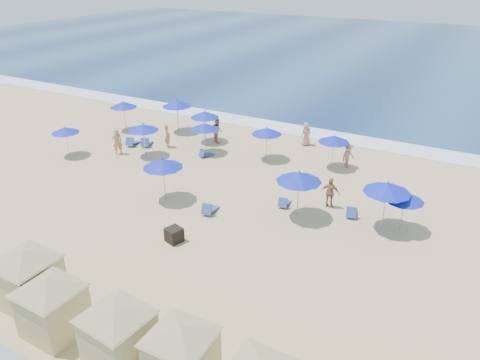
# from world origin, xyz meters

# --- Properties ---
(ground) EXTENTS (160.00, 160.00, 0.00)m
(ground) POSITION_xyz_m (0.00, 0.00, 0.00)
(ground) COLOR tan
(ground) RESTS_ON ground
(ocean) EXTENTS (160.00, 80.00, 0.06)m
(ocean) POSITION_xyz_m (0.00, 55.00, 0.03)
(ocean) COLOR navy
(ocean) RESTS_ON ground
(surf_line) EXTENTS (160.00, 2.50, 0.08)m
(surf_line) POSITION_xyz_m (0.00, 15.50, 0.04)
(surf_line) COLOR white
(surf_line) RESTS_ON ground
(trash_bin) EXTENTS (0.91, 0.91, 0.73)m
(trash_bin) POSITION_xyz_m (-0.43, -2.66, 0.36)
(trash_bin) COLOR black
(trash_bin) RESTS_ON ground
(cabana_0) EXTENTS (4.47, 4.47, 2.81)m
(cabana_0) POSITION_xyz_m (-2.71, -9.16, 1.61)
(cabana_0) COLOR beige
(cabana_0) RESTS_ON ground
(cabana_1) EXTENTS (4.20, 4.20, 2.64)m
(cabana_1) POSITION_xyz_m (-0.58, -9.83, 1.51)
(cabana_1) COLOR beige
(cabana_1) RESTS_ON ground
(cabana_2) EXTENTS (4.24, 4.24, 2.67)m
(cabana_2) POSITION_xyz_m (2.48, -9.70, 1.53)
(cabana_2) COLOR beige
(cabana_2) RESTS_ON ground
(cabana_3) EXTENTS (4.11, 4.11, 2.58)m
(cabana_3) POSITION_xyz_m (4.85, -9.38, 1.48)
(cabana_3) COLOR beige
(cabana_3) RESTS_ON ground
(umbrella_0) EXTENTS (2.17, 2.17, 2.47)m
(umbrella_0) POSITION_xyz_m (-13.80, 8.95, 2.14)
(umbrella_0) COLOR #A5A8AD
(umbrella_0) RESTS_ON ground
(umbrella_1) EXTENTS (1.93, 1.93, 2.20)m
(umbrella_1) POSITION_xyz_m (-13.62, 2.78, 1.91)
(umbrella_1) COLOR #A5A8AD
(umbrella_1) RESTS_ON ground
(umbrella_2) EXTENTS (2.36, 2.36, 2.69)m
(umbrella_2) POSITION_xyz_m (-9.86, 10.76, 2.33)
(umbrella_2) COLOR #A5A8AD
(umbrella_2) RESTS_ON ground
(umbrella_3) EXTENTS (2.16, 2.16, 2.45)m
(umbrella_3) POSITION_xyz_m (-8.82, 5.36, 2.13)
(umbrella_3) COLOR #A5A8AD
(umbrella_3) RESTS_ON ground
(umbrella_4) EXTENTS (2.19, 2.19, 2.49)m
(umbrella_4) POSITION_xyz_m (-6.66, 9.84, 2.16)
(umbrella_4) COLOR #A5A8AD
(umbrella_4) RESTS_ON ground
(umbrella_5) EXTENTS (2.03, 2.03, 2.31)m
(umbrella_5) POSITION_xyz_m (-5.42, 7.88, 2.01)
(umbrella_5) COLOR #A5A8AD
(umbrella_5) RESTS_ON ground
(umbrella_6) EXTENTS (2.31, 2.31, 2.62)m
(umbrella_6) POSITION_xyz_m (-3.54, 0.70, 2.28)
(umbrella_6) COLOR #A5A8AD
(umbrella_6) RESTS_ON ground
(umbrella_7) EXTENTS (2.10, 2.10, 2.39)m
(umbrella_7) POSITION_xyz_m (-1.08, 8.96, 2.07)
(umbrella_7) COLOR #A5A8AD
(umbrella_7) RESTS_ON ground
(umbrella_8) EXTENTS (2.41, 2.41, 2.75)m
(umbrella_8) POSITION_xyz_m (3.92, 2.52, 2.38)
(umbrella_8) COLOR #A5A8AD
(umbrella_8) RESTS_ON ground
(umbrella_9) EXTENTS (2.07, 2.07, 2.35)m
(umbrella_9) POSITION_xyz_m (3.39, 9.77, 2.04)
(umbrella_9) COLOR #A5A8AD
(umbrella_9) RESTS_ON ground
(umbrella_10) EXTENTS (2.39, 2.39, 2.72)m
(umbrella_10) POSITION_xyz_m (8.24, 3.50, 2.36)
(umbrella_10) COLOR #A5A8AD
(umbrella_10) RESTS_ON ground
(umbrella_11) EXTENTS (1.94, 1.94, 2.21)m
(umbrella_11) POSITION_xyz_m (9.10, 3.80, 1.92)
(umbrella_11) COLOR #A5A8AD
(umbrella_11) RESTS_ON ground
(beach_chair_0) EXTENTS (0.86, 1.45, 0.75)m
(beach_chair_0) POSITION_xyz_m (-11.00, 6.49, 0.26)
(beach_chair_0) COLOR #2A479A
(beach_chair_0) RESTS_ON ground
(beach_chair_1) EXTENTS (1.05, 1.48, 0.74)m
(beach_chair_1) POSITION_xyz_m (-9.99, 6.91, 0.26)
(beach_chair_1) COLOR #2A479A
(beach_chair_1) RESTS_ON ground
(beach_chair_2) EXTENTS (0.84, 1.22, 0.61)m
(beach_chair_2) POSITION_xyz_m (-5.04, 7.30, 0.21)
(beach_chair_2) COLOR #2A479A
(beach_chair_2) RESTS_ON ground
(beach_chair_3) EXTENTS (0.75, 1.36, 0.71)m
(beach_chair_3) POSITION_xyz_m (-0.43, 0.57, 0.25)
(beach_chair_3) COLOR #2A479A
(beach_chair_3) RESTS_ON ground
(beach_chair_4) EXTENTS (0.67, 1.21, 0.63)m
(beach_chair_4) POSITION_xyz_m (2.82, 3.30, 0.22)
(beach_chair_4) COLOR #2A479A
(beach_chair_4) RESTS_ON ground
(beach_chair_5) EXTENTS (0.79, 1.33, 0.68)m
(beach_chair_5) POSITION_xyz_m (6.48, 4.04, 0.24)
(beach_chair_5) COLOR #2A479A
(beach_chair_5) RESTS_ON ground
(beachgoer_0) EXTENTS (0.76, 0.68, 1.75)m
(beachgoer_0) POSITION_xyz_m (-8.47, 7.51, 0.88)
(beachgoer_0) COLOR #AA725E
(beachgoer_0) RESTS_ON ground
(beachgoer_1) EXTENTS (1.14, 1.12, 1.85)m
(beachgoer_1) POSITION_xyz_m (-5.82, 10.24, 0.92)
(beachgoer_1) COLOR #AA725E
(beachgoer_1) RESTS_ON ground
(beachgoer_2) EXTENTS (1.06, 0.49, 1.78)m
(beachgoer_2) POSITION_xyz_m (5.09, 4.44, 0.89)
(beachgoer_2) COLOR #AA725E
(beachgoer_2) RESTS_ON ground
(beachgoer_3) EXTENTS (0.97, 1.23, 1.67)m
(beachgoer_3) POSITION_xyz_m (4.29, 10.34, 0.84)
(beachgoer_3) COLOR #AA725E
(beachgoer_3) RESTS_ON ground
(beachgoer_4) EXTENTS (0.95, 1.03, 1.76)m
(beachgoer_4) POSITION_xyz_m (0.33, 12.83, 0.88)
(beachgoer_4) COLOR #AA725E
(beachgoer_4) RESTS_ON ground
(beachgoer_5) EXTENTS (0.78, 0.82, 1.88)m
(beachgoer_5) POSITION_xyz_m (-10.75, 4.70, 0.94)
(beachgoer_5) COLOR #AA725E
(beachgoer_5) RESTS_ON ground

